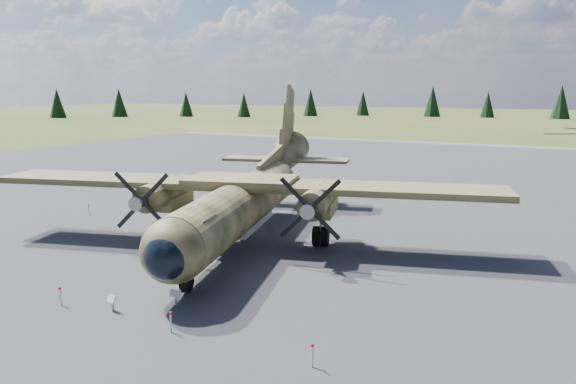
% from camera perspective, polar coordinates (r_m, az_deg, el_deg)
% --- Properties ---
extents(ground, '(500.00, 500.00, 0.00)m').
position_cam_1_polar(ground, '(34.49, -0.23, -5.13)').
color(ground, brown).
rests_on(ground, ground).
extents(apron, '(120.00, 120.00, 0.04)m').
position_cam_1_polar(apron, '(43.35, 5.87, -1.94)').
color(apron, slate).
rests_on(apron, ground).
extents(transport_plane, '(30.59, 27.36, 10.17)m').
position_cam_1_polar(transport_plane, '(34.80, -4.23, -0.08)').
color(transport_plane, '#34381E').
rests_on(transport_plane, ground).
extents(info_placard_left, '(0.47, 0.27, 0.70)m').
position_cam_1_polar(info_placard_left, '(25.24, -17.46, -10.46)').
color(info_placard_left, gray).
rests_on(info_placard_left, ground).
extents(info_placard_right, '(0.51, 0.34, 0.75)m').
position_cam_1_polar(info_placard_right, '(25.09, -11.37, -10.22)').
color(info_placard_right, gray).
rests_on(info_placard_right, ground).
extents(barrier_fence, '(33.12, 29.62, 0.85)m').
position_cam_1_polar(barrier_fence, '(34.50, -0.97, -4.25)').
color(barrier_fence, silver).
rests_on(barrier_fence, ground).
extents(treeline, '(333.15, 337.45, 10.97)m').
position_cam_1_polar(treeline, '(33.66, -5.00, 2.65)').
color(treeline, black).
rests_on(treeline, ground).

